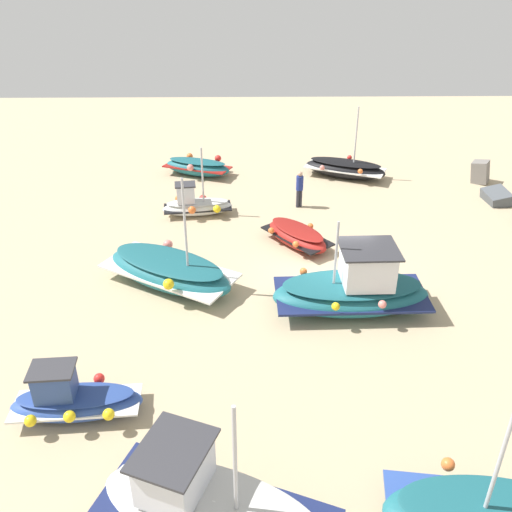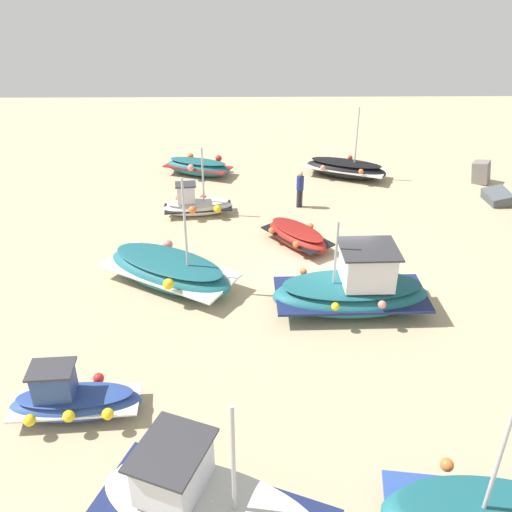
# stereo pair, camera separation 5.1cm
# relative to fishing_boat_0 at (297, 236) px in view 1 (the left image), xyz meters

# --- Properties ---
(ground_plane) EXTENTS (55.41, 55.41, 0.00)m
(ground_plane) POSITION_rel_fishing_boat_0_xyz_m (2.44, 0.88, -0.41)
(ground_plane) COLOR tan
(fishing_boat_0) EXTENTS (3.17, 2.83, 0.76)m
(fishing_boat_0) POSITION_rel_fishing_boat_0_xyz_m (0.00, 0.00, 0.00)
(fishing_boat_0) COLOR maroon
(fishing_boat_0) RESTS_ON ground_plane
(fishing_boat_1) EXTENTS (3.58, 5.26, 3.56)m
(fishing_boat_1) POSITION_rel_fishing_boat_0_xyz_m (12.10, -2.69, 0.24)
(fishing_boat_1) COLOR white
(fishing_boat_1) RESTS_ON ground_plane
(fishing_boat_2) EXTENTS (2.54, 5.05, 3.13)m
(fishing_boat_2) POSITION_rel_fishing_boat_0_xyz_m (4.38, 1.44, 0.32)
(fishing_boat_2) COLOR #1E6670
(fishing_boat_2) RESTS_ON ground_plane
(fishing_boat_3) EXTENTS (3.03, 4.39, 3.65)m
(fishing_boat_3) POSITION_rel_fishing_boat_0_xyz_m (-7.43, 3.06, 0.06)
(fishing_boat_3) COLOR black
(fishing_boat_3) RESTS_ON ground_plane
(fishing_boat_4) EXTENTS (1.63, 3.14, 3.04)m
(fishing_boat_4) POSITION_rel_fishing_boat_0_xyz_m (-2.94, -4.16, 0.05)
(fishing_boat_4) COLOR white
(fishing_boat_4) RESTS_ON ground_plane
(fishing_boat_5) EXTENTS (4.17, 5.20, 4.10)m
(fishing_boat_5) POSITION_rel_fishing_boat_0_xyz_m (2.81, -4.63, 0.13)
(fishing_boat_5) COLOR #1E6670
(fishing_boat_5) RESTS_ON ground_plane
(fishing_boat_7) EXTENTS (2.53, 3.75, 0.94)m
(fishing_boat_7) POSITION_rel_fishing_boat_0_xyz_m (-7.85, -4.47, 0.03)
(fishing_boat_7) COLOR #1E6670
(fishing_boat_7) RESTS_ON ground_plane
(fishing_boat_8) EXTENTS (1.74, 3.29, 1.51)m
(fishing_boat_8) POSITION_rel_fishing_boat_0_xyz_m (8.90, -6.23, 0.06)
(fishing_boat_8) COLOR #2D4C9E
(fishing_boat_8) RESTS_ON ground_plane
(person_walking) EXTENTS (0.32, 0.32, 1.68)m
(person_walking) POSITION_rel_fishing_boat_0_xyz_m (-3.72, 0.41, 0.55)
(person_walking) COLOR #2D2D38
(person_walking) RESTS_ON ground_plane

